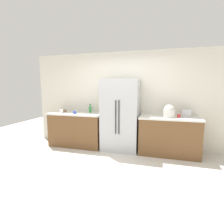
{
  "coord_description": "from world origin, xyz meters",
  "views": [
    {
      "loc": [
        0.92,
        -2.98,
        1.65
      ],
      "look_at": [
        -0.02,
        0.4,
        1.14
      ],
      "focal_mm": 27.37,
      "sensor_mm": 36.0,
      "label": 1
    }
  ],
  "objects_px": {
    "cup_a": "(179,116)",
    "cup_c": "(75,112)",
    "toaster": "(186,113)",
    "bowl_a": "(64,111)",
    "refrigerator": "(120,115)",
    "bottle_a": "(90,109)",
    "cup_b": "(61,111)",
    "rice_cooker": "(169,112)"
  },
  "relations": [
    {
      "from": "cup_a",
      "to": "cup_c",
      "type": "height_order",
      "value": "same"
    },
    {
      "from": "toaster",
      "to": "cup_c",
      "type": "distance_m",
      "value": 2.86
    },
    {
      "from": "cup_c",
      "to": "bowl_a",
      "type": "distance_m",
      "value": 0.51
    },
    {
      "from": "refrigerator",
      "to": "bowl_a",
      "type": "height_order",
      "value": "refrigerator"
    },
    {
      "from": "toaster",
      "to": "bowl_a",
      "type": "xyz_separation_m",
      "value": [
        -3.31,
        -0.07,
        -0.06
      ]
    },
    {
      "from": "cup_a",
      "to": "bowl_a",
      "type": "relative_size",
      "value": 0.51
    },
    {
      "from": "bottle_a",
      "to": "cup_b",
      "type": "height_order",
      "value": "bottle_a"
    },
    {
      "from": "bottle_a",
      "to": "bowl_a",
      "type": "xyz_separation_m",
      "value": [
        -0.77,
        -0.13,
        -0.06
      ]
    },
    {
      "from": "refrigerator",
      "to": "cup_a",
      "type": "distance_m",
      "value": 1.43
    },
    {
      "from": "toaster",
      "to": "cup_b",
      "type": "height_order",
      "value": "toaster"
    },
    {
      "from": "cup_c",
      "to": "refrigerator",
      "type": "bearing_deg",
      "value": 7.11
    },
    {
      "from": "bottle_a",
      "to": "cup_c",
      "type": "xyz_separation_m",
      "value": [
        -0.31,
        -0.34,
        -0.06
      ]
    },
    {
      "from": "refrigerator",
      "to": "cup_b",
      "type": "bearing_deg",
      "value": -172.99
    },
    {
      "from": "cup_a",
      "to": "bowl_a",
      "type": "distance_m",
      "value": 3.13
    },
    {
      "from": "refrigerator",
      "to": "cup_b",
      "type": "relative_size",
      "value": 17.49
    },
    {
      "from": "refrigerator",
      "to": "bottle_a",
      "type": "relative_size",
      "value": 7.85
    },
    {
      "from": "cup_a",
      "to": "cup_b",
      "type": "distance_m",
      "value": 3.06
    },
    {
      "from": "refrigerator",
      "to": "bottle_a",
      "type": "height_order",
      "value": "refrigerator"
    },
    {
      "from": "refrigerator",
      "to": "cup_c",
      "type": "xyz_separation_m",
      "value": [
        -1.24,
        -0.15,
        0.05
      ]
    },
    {
      "from": "bowl_a",
      "to": "cup_b",
      "type": "bearing_deg",
      "value": -73.24
    },
    {
      "from": "rice_cooker",
      "to": "cup_b",
      "type": "height_order",
      "value": "rice_cooker"
    },
    {
      "from": "refrigerator",
      "to": "cup_c",
      "type": "bearing_deg",
      "value": -172.89
    },
    {
      "from": "rice_cooker",
      "to": "cup_c",
      "type": "relative_size",
      "value": 3.55
    },
    {
      "from": "cup_b",
      "to": "toaster",
      "type": "bearing_deg",
      "value": 5.89
    },
    {
      "from": "toaster",
      "to": "cup_c",
      "type": "height_order",
      "value": "toaster"
    },
    {
      "from": "bottle_a",
      "to": "cup_b",
      "type": "distance_m",
      "value": 0.79
    },
    {
      "from": "bottle_a",
      "to": "cup_a",
      "type": "distance_m",
      "value": 2.37
    },
    {
      "from": "bowl_a",
      "to": "cup_a",
      "type": "bearing_deg",
      "value": -1.55
    },
    {
      "from": "rice_cooker",
      "to": "bowl_a",
      "type": "relative_size",
      "value": 1.96
    },
    {
      "from": "toaster",
      "to": "cup_a",
      "type": "height_order",
      "value": "toaster"
    },
    {
      "from": "bottle_a",
      "to": "cup_a",
      "type": "xyz_separation_m",
      "value": [
        2.36,
        -0.21,
        -0.06
      ]
    },
    {
      "from": "refrigerator",
      "to": "rice_cooker",
      "type": "distance_m",
      "value": 1.21
    },
    {
      "from": "rice_cooker",
      "to": "refrigerator",
      "type": "bearing_deg",
      "value": 176.97
    },
    {
      "from": "cup_b",
      "to": "cup_a",
      "type": "bearing_deg",
      "value": 3.33
    },
    {
      "from": "refrigerator",
      "to": "cup_b",
      "type": "xyz_separation_m",
      "value": [
        -1.62,
        -0.2,
        0.06
      ]
    },
    {
      "from": "bowl_a",
      "to": "cup_c",
      "type": "bearing_deg",
      "value": -25.16
    },
    {
      "from": "toaster",
      "to": "bottle_a",
      "type": "bearing_deg",
      "value": 178.75
    },
    {
      "from": "cup_c",
      "to": "toaster",
      "type": "bearing_deg",
      "value": 5.79
    },
    {
      "from": "toaster",
      "to": "cup_c",
      "type": "relative_size",
      "value": 2.43
    },
    {
      "from": "cup_a",
      "to": "rice_cooker",
      "type": "bearing_deg",
      "value": -169.45
    },
    {
      "from": "cup_c",
      "to": "bowl_a",
      "type": "bearing_deg",
      "value": 154.84
    },
    {
      "from": "refrigerator",
      "to": "cup_b",
      "type": "distance_m",
      "value": 1.64
    }
  ]
}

